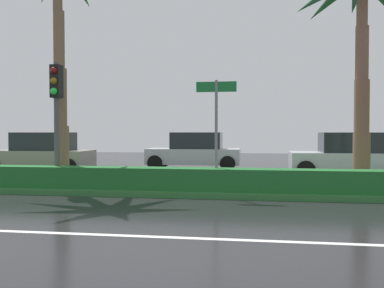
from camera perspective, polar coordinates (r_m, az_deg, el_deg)
name	(u,v)px	position (r m, az deg, el deg)	size (l,w,h in m)	color
ground_plane	(212,186)	(13.93, 2.77, -5.74)	(90.00, 42.00, 0.10)	black
near_lane_divider_stripe	(169,237)	(7.11, -3.08, -12.50)	(81.00, 0.14, 0.01)	white
median_strip	(209,186)	(12.93, 2.32, -5.75)	(85.50, 4.00, 0.15)	#2D6B33
median_hedge	(203,179)	(11.51, 1.56, -4.79)	(76.50, 0.70, 0.60)	#1E6028
palm_tree_centre_left	(362,1)	(13.83, 22.02, 17.46)	(4.04, 4.20, 6.77)	brown
traffic_signal_median_left	(56,101)	(12.98, -17.90, 5.55)	(0.28, 0.43, 3.62)	#4C4C47
street_name_sign	(216,120)	(11.52, 3.30, 3.33)	(1.10, 0.08, 3.00)	slate
car_in_traffic_leading	(42,153)	(19.07, -19.66, -1.20)	(4.30, 2.02, 1.72)	gray
car_in_traffic_second	(195,151)	(19.72, 0.36, -1.02)	(4.30, 2.02, 1.72)	silver
car_in_traffic_third	(349,156)	(17.20, 20.48, -1.51)	(4.30, 2.02, 1.72)	silver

